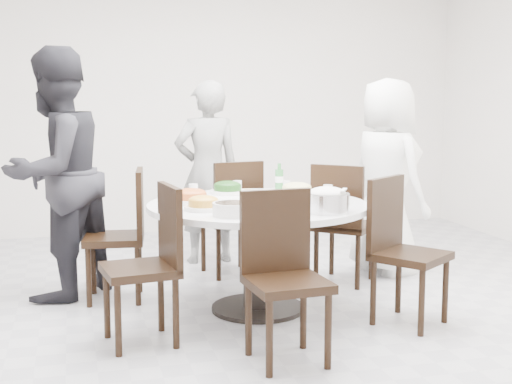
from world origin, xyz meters
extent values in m
cube|color=#B3B2B7|center=(0.00, 0.00, 0.00)|extent=(6.00, 6.00, 0.01)
cube|color=white|center=(0.00, 3.00, 1.40)|extent=(6.00, 0.01, 2.80)
cylinder|color=white|center=(-0.05, 0.02, 0.38)|extent=(1.50, 1.50, 0.75)
cube|color=black|center=(0.80, 0.57, 0.47)|extent=(0.59, 0.59, 0.95)
cube|color=black|center=(-0.02, 1.05, 0.47)|extent=(0.49, 0.49, 0.95)
cube|color=black|center=(-0.99, 0.53, 0.47)|extent=(0.47, 0.47, 0.95)
cube|color=black|center=(-0.89, -0.43, 0.47)|extent=(0.47, 0.47, 0.95)
cube|color=black|center=(-0.13, -0.94, 0.47)|extent=(0.45, 0.45, 0.95)
cube|color=black|center=(0.83, -0.51, 0.47)|extent=(0.59, 0.59, 0.95)
imported|color=white|center=(1.25, 0.77, 0.81)|extent=(0.73, 0.91, 1.61)
imported|color=black|center=(-0.11, 1.52, 0.80)|extent=(0.61, 0.42, 1.60)
imported|color=black|center=(-1.38, 0.70, 0.91)|extent=(1.11, 1.12, 1.82)
cylinder|color=white|center=(-0.15, 0.52, 0.78)|extent=(0.26, 0.26, 0.07)
cylinder|color=white|center=(0.32, 0.31, 0.79)|extent=(0.27, 0.27, 0.07)
cylinder|color=white|center=(-0.49, 0.17, 0.79)|extent=(0.28, 0.28, 0.08)
cylinder|color=white|center=(0.42, -0.10, 0.78)|extent=(0.27, 0.27, 0.07)
cylinder|color=white|center=(-0.46, -0.16, 0.78)|extent=(0.25, 0.25, 0.06)
cylinder|color=silver|center=(0.28, -0.44, 0.81)|extent=(0.28, 0.28, 0.12)
cylinder|color=white|center=(-0.32, -0.41, 0.79)|extent=(0.26, 0.26, 0.08)
cylinder|color=#33803D|center=(0.25, 0.54, 0.86)|extent=(0.06, 0.06, 0.22)
cylinder|color=white|center=(-0.03, 0.63, 0.79)|extent=(0.07, 0.07, 0.08)
camera|label=1|loc=(-1.26, -4.60, 1.50)|focal=50.00mm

